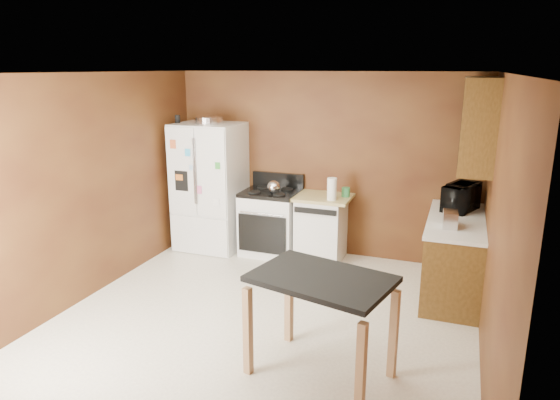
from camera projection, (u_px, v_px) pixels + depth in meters
The scene contains 18 objects.
floor at pixel (261, 323), 5.13m from camera, with size 4.50×4.50×0.00m, color white.
ceiling at pixel (259, 73), 4.49m from camera, with size 4.50×4.50×0.00m, color white.
wall_back at pixel (323, 165), 6.85m from camera, with size 4.20×4.20×0.00m, color brown.
wall_front at pixel (105, 309), 2.77m from camera, with size 4.20×4.20×0.00m, color brown.
wall_left at pixel (85, 189), 5.51m from camera, with size 4.50×4.50×0.00m, color brown.
wall_right at pixel (495, 230), 4.11m from camera, with size 4.50×4.50×0.00m, color brown.
roasting_pan at pixel (209, 120), 6.81m from camera, with size 0.38×0.38×0.09m, color silver.
pen_cup at pixel (178, 119), 6.90m from camera, with size 0.07×0.07×0.11m, color black.
kettle at pixel (274, 187), 6.70m from camera, with size 0.18×0.18×0.18m, color silver.
paper_towel at pixel (332, 189), 6.41m from camera, with size 0.12×0.12×0.29m, color white.
green_canister at pixel (346, 192), 6.59m from camera, with size 0.11×0.11×0.12m, color #3C9C57.
toaster at pixel (450, 219), 5.30m from camera, with size 0.15×0.24×0.17m, color silver.
microwave at pixel (461, 198), 5.92m from camera, with size 0.52×0.35×0.29m, color black.
refrigerator at pixel (210, 187), 7.11m from camera, with size 0.90×0.80×1.80m.
gas_range at pixel (271, 221), 6.97m from camera, with size 0.76×0.68×1.10m.
dishwasher at pixel (321, 227), 6.76m from camera, with size 0.78×0.63×0.89m.
right_cabinets at pixel (461, 218), 5.62m from camera, with size 0.63×1.58×2.45m.
island at pixel (321, 293), 4.09m from camera, with size 1.25×0.98×0.91m.
Camera 1 is at (1.78, -4.28, 2.55)m, focal length 32.00 mm.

